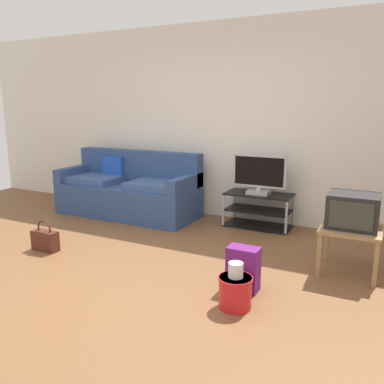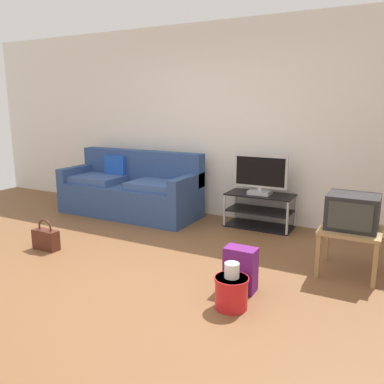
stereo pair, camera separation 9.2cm
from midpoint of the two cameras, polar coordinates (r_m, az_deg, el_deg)
The scene contains 10 objects.
ground_plane at distance 3.85m, azimuth -8.93°, elevation -12.28°, with size 9.00×9.80×0.02m, color brown.
wall_back at distance 5.65m, azimuth 5.80°, elevation 9.93°, with size 9.00×0.10×2.70m, color silver.
couch at distance 5.91m, azimuth -8.30°, elevation 0.17°, with size 2.06×0.83×0.92m.
tv_stand at distance 5.33m, azimuth 10.19°, elevation -2.63°, with size 0.87×0.44×0.45m.
flat_tv at distance 5.20m, azimuth 10.31°, elevation 2.42°, with size 0.71×0.22×0.52m.
side_table at distance 4.08m, azimuth 22.41°, elevation -5.77°, with size 0.55×0.55×0.45m.
crt_tv at distance 4.04m, azimuth 22.70°, elevation -2.61°, with size 0.46×0.40×0.33m.
backpack at distance 3.53m, azimuth 7.72°, elevation -11.01°, with size 0.27×0.24×0.39m.
handbag at distance 4.74m, azimuth -19.75°, elevation -6.35°, with size 0.31×0.12×0.35m.
cleaning_bucket at distance 3.26m, azimuth 6.51°, elevation -13.78°, with size 0.28×0.28×0.38m.
Camera 2 is at (2.17, -2.76, 1.59)m, focal length 37.10 mm.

